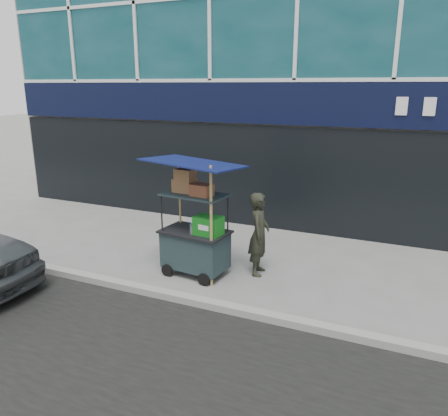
% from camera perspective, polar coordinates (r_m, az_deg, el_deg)
% --- Properties ---
extents(ground, '(80.00, 80.00, 0.00)m').
position_cam_1_polar(ground, '(7.01, -0.50, -12.30)').
color(ground, slate).
rests_on(ground, ground).
extents(curb, '(80.00, 0.18, 0.12)m').
position_cam_1_polar(curb, '(6.82, -1.21, -12.58)').
color(curb, gray).
rests_on(curb, ground).
extents(vendor_cart, '(1.67, 1.26, 2.12)m').
position_cam_1_polar(vendor_cart, '(7.73, -3.72, -3.56)').
color(vendor_cart, black).
rests_on(vendor_cart, ground).
extents(vendor_man, '(0.44, 0.60, 1.50)m').
position_cam_1_polar(vendor_man, '(7.78, 4.60, -3.40)').
color(vendor_man, black).
rests_on(vendor_man, ground).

